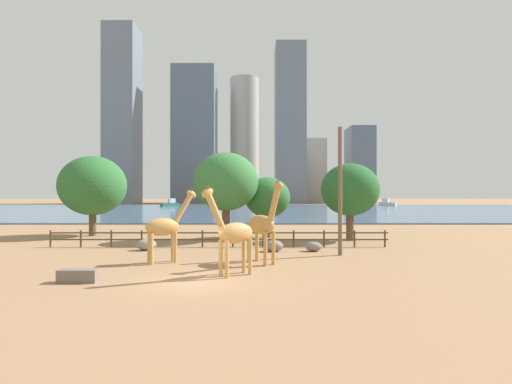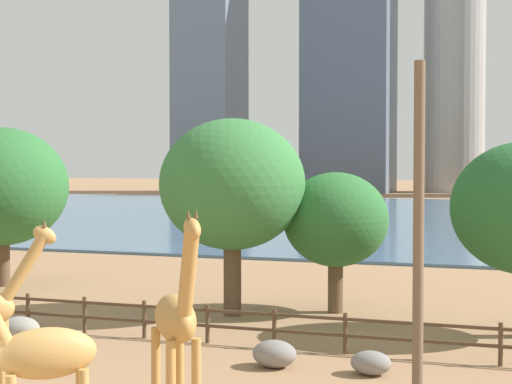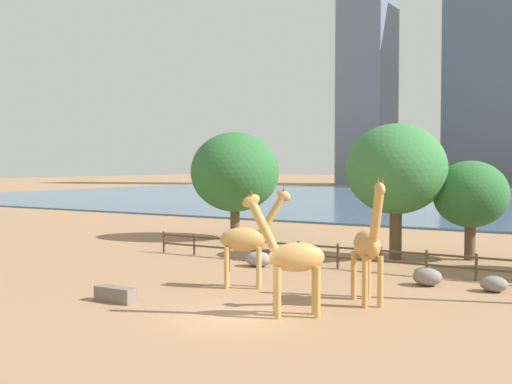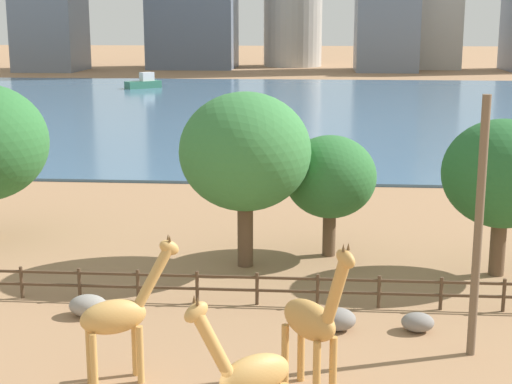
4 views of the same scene
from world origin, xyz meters
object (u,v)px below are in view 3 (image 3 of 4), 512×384
Objects in this scene: tree_left_large at (235,172)px; boulder_near_fence at (427,277)px; boulder_by_pole at (494,284)px; boulder_small at (258,259)px; boat_ferry at (426,188)px; giraffe_young at (368,245)px; tree_right_tall at (396,169)px; feeding_trough at (116,294)px; giraffe_companion at (247,239)px; tree_center_broad at (471,195)px; giraffe_tall at (292,257)px.

boulder_near_fence is at bearing -31.33° from tree_left_large.
boulder_by_pole is 23.09m from tree_left_large.
boat_ferry is (-17.93, 91.16, 0.60)m from boulder_small.
tree_left_large is 1.45× the size of boat_ferry.
tree_right_tall reaches higher than giraffe_young.
tree_left_large is at bearing -172.30° from giraffe_young.
feeding_trough is 103.14m from boat_ferry.
giraffe_young reaches higher than giraffe_companion.
tree_center_broad reaches higher than boat_ferry.
boulder_small is 0.80× the size of feeding_trough.
feeding_trough is at bearing -147.72° from giraffe_companion.
feeding_trough is at bearing -69.36° from tree_left_large.
tree_right_tall is at bearing 65.44° from boat_ferry.
boulder_near_fence is 9.57m from tree_center_broad.
feeding_trough is at bearing -116.56° from tree_center_broad.
giraffe_tall is at bearing -64.03° from giraffe_young.
giraffe_companion is at bearing -103.13° from tree_right_tall.
boulder_small is (-6.83, 8.98, -1.75)m from giraffe_tall.
giraffe_companion is 0.84× the size of boat_ferry.
giraffe_young reaches higher than boulder_near_fence.
giraffe_young is 2.79× the size of feeding_trough.
boulder_small is at bearing -51.07° from tree_left_large.
giraffe_companion is at bearing -153.79° from boulder_by_pole.
giraffe_tall reaches higher than feeding_trough.
giraffe_young is at bearing -43.42° from tree_left_large.
feeding_trough is (-12.44, -9.92, -0.04)m from boulder_by_pole.
tree_left_large is 17.17m from tree_center_broad.
tree_left_large reaches higher than boulder_by_pole.
tree_left_large is at bearing 110.64° from feeding_trough.
boulder_by_pole is at bearing -27.39° from tree_left_large.
tree_center_broad is at bearing 26.00° from tree_right_tall.
boulder_by_pole is 0.15× the size of tree_left_large.
tree_center_broad reaches higher than giraffe_companion.
boat_ferry is (-24.76, 100.14, -1.15)m from giraffe_tall.
giraffe_companion is 8.31m from boulder_near_fence.
giraffe_young is 0.88× the size of tree_center_broad.
giraffe_tall is at bearing 11.70° from feeding_trough.
boulder_small is 13.46m from tree_left_large.
giraffe_companion reaches higher than boulder_by_pole.
boulder_by_pole is 0.21× the size of tree_center_broad.
feeding_trough is 22.21m from tree_left_large.
tree_center_broad reaches higher than boulder_small.
tree_left_large is 13.72m from tree_right_tall.
tree_right_tall reaches higher than tree_left_large.
tree_right_tall reaches higher than feeding_trough.
tree_right_tall reaches higher than boulder_small.
tree_center_broad reaches higher than feeding_trough.
giraffe_young is at bearing -126.18° from boulder_by_pole.
tree_left_large reaches higher than boulder_near_fence.
tree_right_tall is (-1.51, 15.48, 3.02)m from giraffe_tall.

